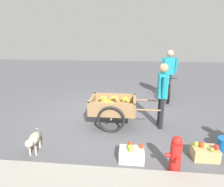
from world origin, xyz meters
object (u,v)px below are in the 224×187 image
apple_crate (205,152)px  mixed_fruit_crate (132,154)px  fire_hydrant (176,155)px  bicycle (168,89)px  fruit_cart (113,108)px  cyclist_person (169,70)px  vendor_person (162,90)px  dog (33,140)px

apple_crate → mixed_fruit_crate: size_ratio=1.00×
fire_hydrant → apple_crate: size_ratio=1.52×
fire_hydrant → apple_crate: (-0.63, -0.46, -0.21)m
bicycle → apple_crate: size_ratio=3.77×
fruit_cart → fire_hydrant: size_ratio=2.47×
fruit_cart → cyclist_person: (-1.71, -2.38, 0.57)m
vendor_person → apple_crate: 1.60m
vendor_person → bicycle: vendor_person is taller
cyclist_person → dog: bearing=50.8°
apple_crate → cyclist_person: bearing=-88.6°
vendor_person → fire_hydrant: (-0.01, 1.69, -0.58)m
cyclist_person → dog: cyclist_person is taller
dog → mixed_fruit_crate: size_ratio=1.51×
bicycle → dog: size_ratio=2.49×
cyclist_person → mixed_fruit_crate: size_ratio=3.80×
fire_hydrant → bicycle: bearing=-97.6°
dog → cyclist_person: bearing=-129.2°
vendor_person → bicycle: (-0.54, -2.24, -0.57)m
dog → fruit_cart: bearing=-134.7°
bicycle → apple_crate: bicycle is taller
apple_crate → mixed_fruit_crate: bearing=8.1°
fire_hydrant → mixed_fruit_crate: size_ratio=1.52×
cyclist_person → apple_crate: cyclist_person is taller
bicycle → apple_crate: 3.48m
dog → mixed_fruit_crate: dog is taller
cyclist_person → mixed_fruit_crate: cyclist_person is taller
apple_crate → vendor_person: bearing=-62.5°
bicycle → mixed_fruit_crate: size_ratio=3.77×
dog → bicycle: bearing=-130.2°
dog → mixed_fruit_crate: (-1.84, 0.05, -0.15)m
bicycle → mixed_fruit_crate: bearing=71.7°
fruit_cart → fire_hydrant: fruit_cart is taller
cyclist_person → vendor_person: bearing=76.9°
fruit_cart → bicycle: bearing=-127.2°
dog → apple_crate: bearing=-177.5°
fruit_cart → bicycle: (-1.69, -2.23, -0.09)m
apple_crate → fruit_cart: bearing=-34.6°
fire_hydrant → mixed_fruit_crate: 0.77m
bicycle → cyclist_person: size_ratio=0.99×
fruit_cart → vendor_person: vendor_person is taller
fruit_cart → bicycle: size_ratio=1.00×
vendor_person → dog: size_ratio=2.32×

